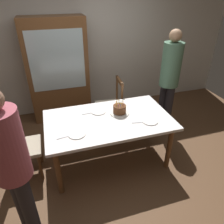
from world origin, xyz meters
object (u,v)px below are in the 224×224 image
at_px(plate_near_guest, 150,121).
at_px(plate_far_side, 98,111).
at_px(birthday_cake, 120,110).
at_px(chair_upholstered, 15,144).
at_px(person_celebrant, 12,164).
at_px(plate_near_celebrant, 77,134).
at_px(chair_spindle_back, 110,106).
at_px(person_guest, 170,77).
at_px(dining_table, 109,123).
at_px(china_cabinet, 58,71).

bearing_deg(plate_near_guest, plate_far_side, 142.85).
xyz_separation_m(birthday_cake, chair_upholstered, (-1.45, -0.03, -0.26)).
xyz_separation_m(chair_upholstered, person_celebrant, (0.13, -0.86, 0.43)).
xyz_separation_m(plate_near_celebrant, chair_spindle_back, (0.75, 1.06, -0.28)).
distance_m(chair_upholstered, person_celebrant, 0.97).
bearing_deg(chair_spindle_back, person_guest, -16.93).
bearing_deg(person_guest, plate_far_side, -166.85).
bearing_deg(dining_table, person_guest, 23.61).
distance_m(chair_spindle_back, china_cabinet, 1.19).
distance_m(plate_near_guest, person_guest, 1.08).
bearing_deg(person_celebrant, plate_near_guest, 19.10).
xyz_separation_m(dining_table, person_celebrant, (-1.12, -0.80, 0.31)).
height_order(plate_near_celebrant, china_cabinet, china_cabinet).
distance_m(plate_far_side, plate_near_guest, 0.76).
distance_m(dining_table, person_guest, 1.39).
bearing_deg(plate_near_celebrant, person_celebrant, -138.70).
bearing_deg(plate_far_side, person_celebrant, -135.25).
height_order(dining_table, china_cabinet, china_cabinet).
bearing_deg(person_guest, birthday_cake, -156.87).
bearing_deg(plate_far_side, chair_upholstered, -171.88).
relative_size(plate_near_guest, person_guest, 0.12).
xyz_separation_m(plate_near_guest, china_cabinet, (-1.05, 1.79, 0.22)).
distance_m(plate_near_celebrant, plate_far_side, 0.60).
distance_m(plate_near_celebrant, plate_near_guest, 1.00).
relative_size(person_celebrant, person_guest, 0.95).
distance_m(plate_near_guest, chair_upholstered, 1.81).
bearing_deg(person_guest, person_celebrant, -150.41).
xyz_separation_m(person_celebrant, person_guest, (2.35, 1.33, 0.05)).
height_order(chair_spindle_back, china_cabinet, china_cabinet).
height_order(birthday_cake, chair_upholstered, chair_upholstered).
bearing_deg(china_cabinet, plate_near_guest, -59.67).
xyz_separation_m(plate_near_guest, person_guest, (0.71, 0.77, 0.28)).
height_order(dining_table, plate_far_side, plate_far_side).
height_order(dining_table, chair_upholstered, chair_upholstered).
distance_m(person_guest, china_cabinet, 2.03).
bearing_deg(chair_upholstered, china_cabinet, 64.02).
bearing_deg(chair_upholstered, dining_table, -2.87).
height_order(plate_near_celebrant, chair_spindle_back, chair_spindle_back).
relative_size(birthday_cake, chair_spindle_back, 0.29).
height_order(plate_near_celebrant, person_guest, person_guest).
bearing_deg(plate_near_celebrant, dining_table, 25.74).
height_order(chair_spindle_back, person_celebrant, person_celebrant).
bearing_deg(plate_far_side, birthday_cake, -25.86).
height_order(birthday_cake, chair_spindle_back, chair_spindle_back).
bearing_deg(person_celebrant, plate_near_celebrant, 41.30).
relative_size(birthday_cake, person_celebrant, 0.17).
bearing_deg(dining_table, plate_near_celebrant, -154.26).
xyz_separation_m(dining_table, plate_near_guest, (0.52, -0.23, 0.08)).
relative_size(birthday_cake, plate_far_side, 1.27).
relative_size(chair_spindle_back, chair_upholstered, 1.00).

